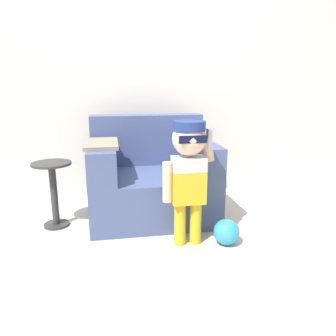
{
  "coord_description": "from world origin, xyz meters",
  "views": [
    {
      "loc": [
        -0.37,
        -2.7,
        1.13
      ],
      "look_at": [
        0.07,
        -0.28,
        0.5
      ],
      "focal_mm": 35.0,
      "sensor_mm": 36.0,
      "label": 1
    }
  ],
  "objects_px": {
    "person_child": "(188,164)",
    "side_table": "(54,188)",
    "toy_ball": "(226,232)",
    "armchair": "(151,178)"
  },
  "relations": [
    {
      "from": "armchair",
      "to": "toy_ball",
      "type": "bearing_deg",
      "value": -56.61
    },
    {
      "from": "toy_ball",
      "to": "armchair",
      "type": "bearing_deg",
      "value": 123.39
    },
    {
      "from": "person_child",
      "to": "toy_ball",
      "type": "distance_m",
      "value": 0.58
    },
    {
      "from": "person_child",
      "to": "side_table",
      "type": "xyz_separation_m",
      "value": [
        -0.99,
        0.49,
        -0.28
      ]
    },
    {
      "from": "side_table",
      "to": "armchair",
      "type": "bearing_deg",
      "value": 10.35
    },
    {
      "from": "armchair",
      "to": "person_child",
      "type": "distance_m",
      "value": 0.72
    },
    {
      "from": "armchair",
      "to": "side_table",
      "type": "bearing_deg",
      "value": -169.65
    },
    {
      "from": "armchair",
      "to": "side_table",
      "type": "xyz_separation_m",
      "value": [
        -0.8,
        -0.15,
        -0.0
      ]
    },
    {
      "from": "armchair",
      "to": "toy_ball",
      "type": "relative_size",
      "value": 5.64
    },
    {
      "from": "person_child",
      "to": "toy_ball",
      "type": "xyz_separation_m",
      "value": [
        0.28,
        -0.06,
        -0.5
      ]
    }
  ]
}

